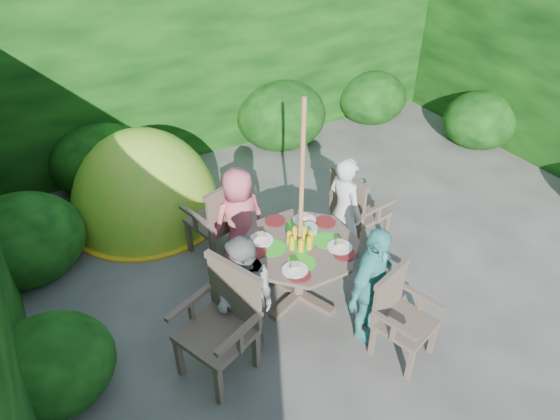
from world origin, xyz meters
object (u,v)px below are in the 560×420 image
child_front (371,286)px  garden_chair_left (223,321)px  child_right (344,211)px  child_back (239,220)px  patio_table (300,253)px  garden_chair_right (356,208)px  child_left (245,297)px  garden_chair_back (219,218)px  parasol_pole (301,210)px  dome_tent (149,213)px  garden_chair_front (400,315)px

child_front → garden_chair_left: bearing=141.4°
child_right → child_back: child_right is taller
patio_table → garden_chair_right: garden_chair_right is taller
child_front → patio_table: bearing=87.4°
child_right → child_left: bearing=105.2°
patio_table → garden_chair_right: (1.00, 0.44, -0.08)m
patio_table → garden_chair_back: (-0.43, 1.01, -0.07)m
parasol_pole → garden_chair_back: parasol_pole is taller
garden_chair_right → parasol_pole: bearing=105.0°
child_right → dome_tent: size_ratio=0.57×
child_left → child_right: bearing=89.4°
garden_chair_back → child_right: bearing=132.9°
parasol_pole → child_right: (0.74, 0.31, -0.46)m
garden_chair_front → parasol_pole: bearing=95.0°
garden_chair_left → garden_chair_front: 1.56m
child_right → garden_chair_front: bearing=159.5°
dome_tent → patio_table: bearing=-67.4°
patio_table → child_back: (-0.31, 0.74, 0.03)m
garden_chair_front → dome_tent: size_ratio=0.37×
garden_chair_right → garden_chair_back: bearing=59.8°
garden_chair_left → child_front: 1.35m
garden_chair_back → child_back: (0.12, -0.27, 0.10)m
garden_chair_front → child_front: 0.35m
garden_chair_back → child_left: size_ratio=0.78×
patio_table → parasol_pole: 0.52m
patio_table → garden_chair_back: 1.10m
dome_tent → garden_chair_right: bearing=-42.9°
garden_chair_back → child_back: 0.31m
child_left → parasol_pole: bearing=89.4°
patio_table → garden_chair_left: (-1.01, -0.42, -0.04)m
child_back → dome_tent: (-0.63, 1.47, -0.61)m
parasol_pole → garden_chair_left: bearing=-157.6°
garden_chair_left → dome_tent: 2.68m
child_right → garden_chair_back: bearing=51.7°
garden_chair_front → child_back: child_back is taller
child_left → child_front: (1.05, -0.43, 0.01)m
garden_chair_back → garden_chair_front: garden_chair_back is taller
parasol_pole → garden_chair_front: (0.43, -1.02, -0.65)m
garden_chair_left → child_back: size_ratio=0.83×
garden_chair_right → dome_tent: (-1.94, 1.77, -0.50)m
garden_chair_left → child_right: 1.89m
child_back → parasol_pole: bearing=109.8°
garden_chair_right → garden_chair_front: size_ratio=1.13×
garden_chair_right → garden_chair_left: bearing=104.5°
child_back → garden_chair_left: bearing=56.0°
parasol_pole → child_right: 0.92m
child_back → child_right: bearing=154.8°
garden_chair_front → child_front: (-0.12, 0.28, 0.17)m
dome_tent → parasol_pole: bearing=-67.5°
garden_chair_left → child_back: child_back is taller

